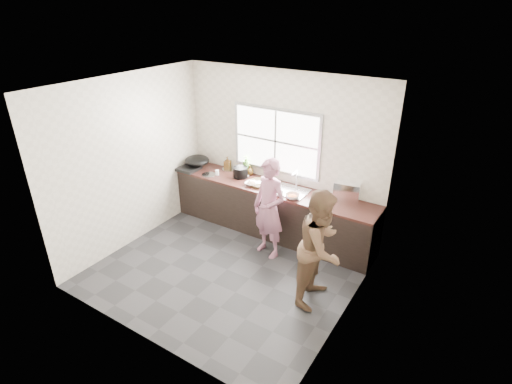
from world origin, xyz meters
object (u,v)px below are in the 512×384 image
Objects in this scene: bowl_held at (278,193)px; bottle_green at (246,165)px; bowl_crabs at (292,197)px; bottle_brown_short at (250,170)px; bottle_brown_tall at (227,164)px; pot_lid_right at (229,169)px; cutting_board at (261,183)px; burner at (188,168)px; woman at (269,212)px; black_pot at (240,172)px; bowl_mince at (252,184)px; glass_jar at (217,173)px; dish_rack at (348,190)px; wok at (197,160)px; pot_lid_left at (209,175)px; plate_food at (243,175)px; person_side at (321,247)px.

bowl_held is 1.01m from bottle_green.
bowl_crabs is 1.11× the size of bottle_brown_short.
bottle_brown_tall reaches higher than pot_lid_right.
bottle_brown_short reaches higher than cutting_board.
bottle_brown_short is 0.45× the size of burner.
woman is 8.21× the size of bowl_crabs.
bottle_green is at bearing 180.00° from bottle_brown_short.
bottle_green reaches higher than black_pot.
bottle_brown_tall is (-0.40, 0.18, 0.02)m from black_pot.
woman reaches higher than bowl_mince.
bottle_brown_tall is at bearing 34.96° from burner.
bottle_green reaches higher than glass_jar.
bowl_held is 0.94m from black_pot.
woman reaches higher than burner.
bottle_green is 0.41m from pot_lid_right.
black_pot reaches higher than cutting_board.
bottle_brown_short is 0.63× the size of pot_lid_right.
dish_rack is 2.24m from pot_lid_right.
bottle_green reaches higher than bowl_held.
woman is 1.98m from burner.
dish_rack is at bearing 5.44° from black_pot.
bottle_green reaches higher than wok.
glass_jar is at bearing -141.43° from bottle_green.
woman is 6.98× the size of bowl_held.
bottle_brown_short is 1.14m from burner.
pot_lid_left is at bearing 178.28° from bowl_held.
bowl_crabs is at bearing 2.59° from bowl_held.
bottle_brown_short is 0.42× the size of dish_rack.
bottle_brown_short is 0.57m from glass_jar.
bowl_crabs is 0.70× the size of pot_lid_right.
woman is 1.25m from dish_rack.
black_pot is 0.65× the size of dish_rack.
bowl_mince is at bearing -176.35° from dish_rack.
wok is at bearing -169.96° from plate_food.
person_side reaches higher than glass_jar.
bottle_brown_short is 0.72m from pot_lid_left.
bottle_green is (-0.95, 0.80, 0.29)m from woman.
cutting_board is 1.94× the size of bowl_held.
wok is at bearing 158.63° from pot_lid_left.
cutting_board is 1.06× the size of dish_rack.
plate_food is 0.42m from bottle_brown_tall.
bowl_crabs is at bearing 43.45° from person_side.
pot_lid_left is (-1.43, 0.04, -0.03)m from bowl_held.
plate_food reaches higher than pot_lid_right.
woman is at bearing -82.64° from bowl_held.
black_pot reaches higher than bottle_brown_short.
person_side is 2.77m from pot_lid_right.
bowl_held reaches higher than cutting_board.
pot_lid_left is at bearing -146.46° from bottle_brown_short.
bottle_brown_short is at bearing 33.54° from pot_lid_left.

